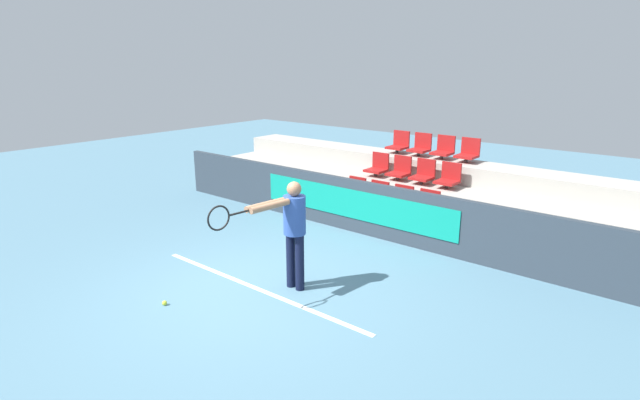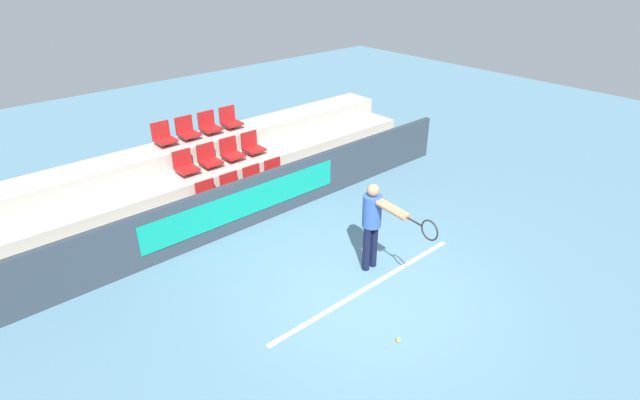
# 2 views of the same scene
# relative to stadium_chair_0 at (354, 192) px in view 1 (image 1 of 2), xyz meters

# --- Properties ---
(ground_plane) EXTENTS (30.00, 30.00, 0.00)m
(ground_plane) POSITION_rel_stadium_chair_0_xyz_m (0.83, -3.70, -0.59)
(ground_plane) COLOR slate
(court_baseline) EXTENTS (4.09, 0.08, 0.01)m
(court_baseline) POSITION_rel_stadium_chair_0_xyz_m (0.83, -3.58, -0.58)
(court_baseline) COLOR white
(court_baseline) RESTS_ON ground
(barrier_wall) EXTENTS (10.49, 0.14, 1.02)m
(barrier_wall) POSITION_rel_stadium_chair_0_xyz_m (0.81, -0.62, -0.08)
(barrier_wall) COLOR #2D3842
(barrier_wall) RESTS_ON ground
(bleacher_tier_front) EXTENTS (10.09, 0.85, 0.38)m
(bleacher_tier_front) POSITION_rel_stadium_chair_0_xyz_m (0.83, -0.11, -0.39)
(bleacher_tier_front) COLOR #ADA89E
(bleacher_tier_front) RESTS_ON ground
(bleacher_tier_middle) EXTENTS (10.09, 0.85, 0.77)m
(bleacher_tier_middle) POSITION_rel_stadium_chair_0_xyz_m (0.83, 0.74, -0.20)
(bleacher_tier_middle) COLOR #ADA89E
(bleacher_tier_middle) RESTS_ON ground
(bleacher_tier_back) EXTENTS (10.09, 0.85, 1.15)m
(bleacher_tier_back) POSITION_rel_stadium_chair_0_xyz_m (0.83, 1.59, -0.01)
(bleacher_tier_back) COLOR #ADA89E
(bleacher_tier_back) RESTS_ON ground
(stadium_chair_0) EXTENTS (0.40, 0.41, 0.49)m
(stadium_chair_0) POSITION_rel_stadium_chair_0_xyz_m (0.00, 0.00, 0.00)
(stadium_chair_0) COLOR #333333
(stadium_chair_0) RESTS_ON bleacher_tier_front
(stadium_chair_1) EXTENTS (0.40, 0.41, 0.49)m
(stadium_chair_1) POSITION_rel_stadium_chair_0_xyz_m (0.55, 0.00, 0.00)
(stadium_chair_1) COLOR #333333
(stadium_chair_1) RESTS_ON bleacher_tier_front
(stadium_chair_2) EXTENTS (0.40, 0.41, 0.49)m
(stadium_chair_2) POSITION_rel_stadium_chair_0_xyz_m (1.10, 0.00, 0.00)
(stadium_chair_2) COLOR #333333
(stadium_chair_2) RESTS_ON bleacher_tier_front
(stadium_chair_3) EXTENTS (0.40, 0.41, 0.49)m
(stadium_chair_3) POSITION_rel_stadium_chair_0_xyz_m (1.65, 0.00, 0.00)
(stadium_chair_3) COLOR #333333
(stadium_chair_3) RESTS_ON bleacher_tier_front
(stadium_chair_4) EXTENTS (0.40, 0.41, 0.49)m
(stadium_chair_4) POSITION_rel_stadium_chair_0_xyz_m (0.00, 0.85, 0.38)
(stadium_chair_4) COLOR #333333
(stadium_chair_4) RESTS_ON bleacher_tier_middle
(stadium_chair_5) EXTENTS (0.40, 0.41, 0.49)m
(stadium_chair_5) POSITION_rel_stadium_chair_0_xyz_m (0.55, 0.85, 0.38)
(stadium_chair_5) COLOR #333333
(stadium_chair_5) RESTS_ON bleacher_tier_middle
(stadium_chair_6) EXTENTS (0.40, 0.41, 0.49)m
(stadium_chair_6) POSITION_rel_stadium_chair_0_xyz_m (1.10, 0.85, 0.38)
(stadium_chair_6) COLOR #333333
(stadium_chair_6) RESTS_ON bleacher_tier_middle
(stadium_chair_7) EXTENTS (0.40, 0.41, 0.49)m
(stadium_chair_7) POSITION_rel_stadium_chair_0_xyz_m (1.65, 0.85, 0.38)
(stadium_chair_7) COLOR #333333
(stadium_chair_7) RESTS_ON bleacher_tier_middle
(stadium_chair_8) EXTENTS (0.40, 0.41, 0.49)m
(stadium_chair_8) POSITION_rel_stadium_chair_0_xyz_m (0.00, 1.70, 0.77)
(stadium_chair_8) COLOR #333333
(stadium_chair_8) RESTS_ON bleacher_tier_back
(stadium_chair_9) EXTENTS (0.40, 0.41, 0.49)m
(stadium_chair_9) POSITION_rel_stadium_chair_0_xyz_m (0.55, 1.70, 0.77)
(stadium_chair_9) COLOR #333333
(stadium_chair_9) RESTS_ON bleacher_tier_back
(stadium_chair_10) EXTENTS (0.40, 0.41, 0.49)m
(stadium_chair_10) POSITION_rel_stadium_chair_0_xyz_m (1.10, 1.70, 0.77)
(stadium_chair_10) COLOR #333333
(stadium_chair_10) RESTS_ON bleacher_tier_back
(stadium_chair_11) EXTENTS (0.40, 0.41, 0.49)m
(stadium_chair_11) POSITION_rel_stadium_chair_0_xyz_m (1.65, 1.70, 0.77)
(stadium_chair_11) COLOR #333333
(stadium_chair_11) RESTS_ON bleacher_tier_back
(tennis_player) EXTENTS (0.33, 1.55, 1.60)m
(tennis_player) POSITION_rel_stadium_chair_0_xyz_m (1.23, -3.27, 0.40)
(tennis_player) COLOR black
(tennis_player) RESTS_ON ground
(tennis_ball) EXTENTS (0.07, 0.07, 0.07)m
(tennis_ball) POSITION_rel_stadium_chair_0_xyz_m (0.23, -4.72, -0.55)
(tennis_ball) COLOR #CCDB33
(tennis_ball) RESTS_ON ground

